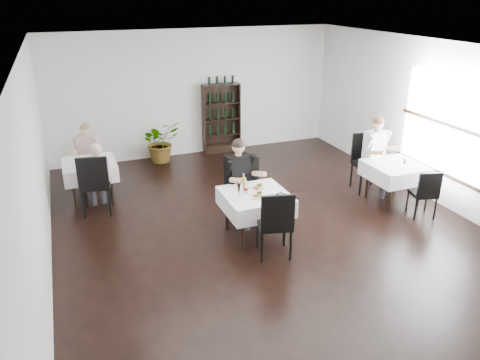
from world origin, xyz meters
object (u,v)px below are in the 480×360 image
(diner_main, at_px, (241,176))
(potted_tree, at_px, (161,142))
(main_table, at_px, (255,202))
(wine_shelf, at_px, (221,119))

(diner_main, bearing_deg, potted_tree, 99.97)
(main_table, height_order, potted_tree, potted_tree)
(potted_tree, bearing_deg, diner_main, -80.03)
(potted_tree, bearing_deg, main_table, -80.81)
(diner_main, bearing_deg, main_table, -86.01)
(wine_shelf, relative_size, diner_main, 1.15)
(wine_shelf, distance_m, diner_main, 3.88)
(main_table, relative_size, potted_tree, 1.06)
(main_table, bearing_deg, wine_shelf, 78.22)
(wine_shelf, relative_size, potted_tree, 1.80)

